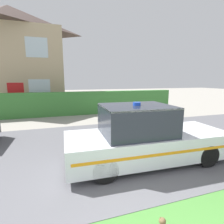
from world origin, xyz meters
TOP-DOWN VIEW (x-y plane):
  - road_strip at (0.00, 4.31)m, footprint 28.00×6.20m
  - garden_hedge at (1.04, 10.40)m, footprint 11.75×0.53m
  - police_car at (0.94, 2.91)m, footprint 4.57×1.83m
  - house_left at (-4.40, 14.83)m, footprint 7.86×5.88m

SIDE VIEW (x-z plane):
  - road_strip at x=0.00m, z-range 0.00..0.01m
  - police_car at x=0.94m, z-range -0.13..1.57m
  - garden_hedge at x=1.04m, z-range 0.00..1.52m
  - house_left at x=-4.40m, z-range 0.07..7.89m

